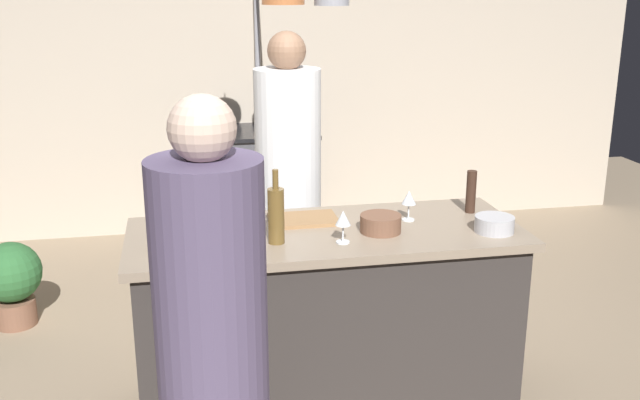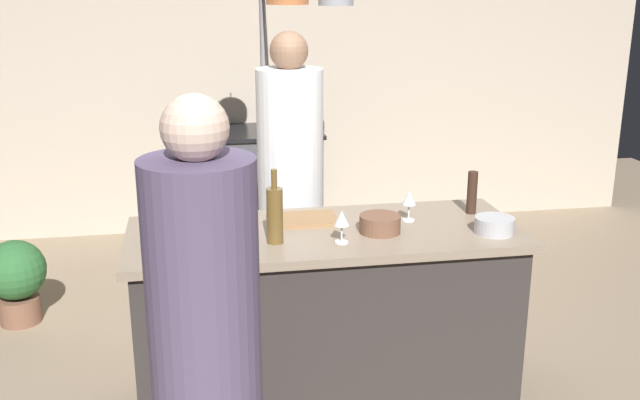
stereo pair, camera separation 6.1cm
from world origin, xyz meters
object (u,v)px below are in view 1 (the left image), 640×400
cutting_board (303,219)px  wine_glass_near_right_guest (409,199)px  stove_range (264,185)px  guest_left (214,374)px  mixing_bowl_steel (494,224)px  potted_plant (11,279)px  wine_bottle_rose (220,228)px  chef (289,199)px  wine_bottle_amber (276,214)px  wine_glass_by_chef (343,220)px  mixing_bowl_wooden (381,223)px  mixing_bowl_ceramic (172,243)px  wine_bottle_dark (176,205)px  pepper_mill (471,192)px

cutting_board → wine_glass_near_right_guest: 0.51m
stove_range → wine_glass_near_right_guest: size_ratio=6.10×
guest_left → mixing_bowl_steel: guest_left is taller
potted_plant → wine_bottle_rose: size_ratio=1.71×
wine_bottle_rose → wine_glass_near_right_guest: (0.90, 0.28, -0.01)m
chef → stove_range: bearing=88.3°
guest_left → wine_bottle_amber: 0.95m
stove_range → potted_plant: (-1.66, -1.25, -0.15)m
cutting_board → wine_bottle_amber: size_ratio=0.97×
chef → wine_bottle_amber: (-0.20, -0.95, 0.22)m
wine_glass_by_chef → mixing_bowl_wooden: (0.20, 0.11, -0.07)m
cutting_board → wine_bottle_rose: bearing=-138.7°
wine_glass_near_right_guest → mixing_bowl_ceramic: (-1.10, -0.21, -0.07)m
potted_plant → chef: bearing=-13.0°
cutting_board → wine_bottle_dark: (-0.58, -0.04, 0.12)m
stove_range → wine_glass_by_chef: wine_glass_by_chef is taller
pepper_mill → mixing_bowl_steel: (-0.00, -0.30, -0.07)m
wine_bottle_amber → mixing_bowl_ceramic: size_ratio=1.98×
wine_bottle_dark → guest_left: bearing=-84.9°
potted_plant → mixing_bowl_steel: mixing_bowl_steel is taller
cutting_board → mixing_bowl_steel: mixing_bowl_steel is taller
wine_bottle_rose → mixing_bowl_steel: (1.24, 0.05, -0.08)m
guest_left → cutting_board: (0.49, 1.13, 0.13)m
mixing_bowl_steel → mixing_bowl_ceramic: same height
stove_range → wine_glass_near_right_guest: wine_glass_near_right_guest is taller
pepper_mill → mixing_bowl_wooden: 0.55m
mixing_bowl_wooden → mixing_bowl_ceramic: size_ratio=1.12×
potted_plant → pepper_mill: (2.41, -1.07, 0.71)m
mixing_bowl_steel → mixing_bowl_ceramic: (-1.43, 0.03, 0.00)m
wine_glass_near_right_guest → pepper_mill: bearing=10.5°
chef → mixing_bowl_ceramic: size_ratio=10.48×
pepper_mill → wine_bottle_dark: bearing=-179.0°
wine_glass_near_right_guest → mixing_bowl_steel: wine_glass_near_right_guest is taller
stove_range → pepper_mill: bearing=-72.1°
wine_bottle_rose → chef: bearing=67.0°
guest_left → wine_bottle_amber: guest_left is taller
cutting_board → mixing_bowl_ceramic: size_ratio=1.93×
pepper_mill → wine_glass_near_right_guest: 0.34m
wine_glass_by_chef → cutting_board: bearing=110.0°
stove_range → mixing_bowl_ceramic: 2.72m
wine_bottle_dark → wine_bottle_rose: size_ratio=1.08×
cutting_board → wine_bottle_amber: wine_bottle_amber is taller
mixing_bowl_wooden → guest_left: bearing=-131.5°
wine_bottle_rose → wine_glass_by_chef: size_ratio=2.08×
wine_bottle_rose → wine_glass_by_chef: (0.53, 0.04, -0.01)m
mixing_bowl_steel → chef: bearing=128.5°
chef → cutting_board: (-0.03, -0.68, 0.10)m
wine_bottle_dark → wine_bottle_rose: wine_bottle_dark is taller
stove_range → pepper_mill: 2.50m
wine_bottle_dark → mixing_bowl_steel: (1.41, -0.27, -0.09)m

